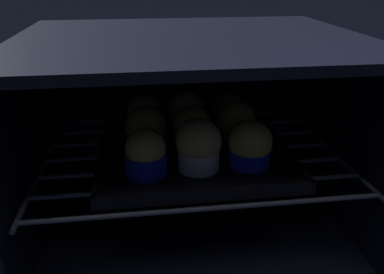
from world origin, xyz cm
name	(u,v)px	position (x,y,z in cm)	size (l,w,h in cm)	color
oven_cavity	(188,127)	(0.00, 26.25, 17.00)	(59.00, 47.00, 37.00)	black
oven_rack	(191,152)	(0.00, 22.00, 13.60)	(54.80, 42.00, 0.80)	#444756
baking_tray	(192,150)	(0.00, 20.76, 14.68)	(33.74, 33.74, 2.20)	black
muffin_row0_col0	(146,154)	(-8.65, 12.10, 18.71)	(6.87, 6.87, 7.74)	#1928B7
muffin_row0_col1	(198,146)	(-0.18, 12.64, 19.29)	(7.55, 7.55, 8.73)	silver
muffin_row0_col2	(250,146)	(8.69, 12.65, 18.73)	(7.40, 7.40, 7.96)	#1928B7
muffin_row1_col0	(146,130)	(-8.34, 20.63, 19.14)	(7.45, 7.45, 8.49)	#0C8C84
muffin_row1_col1	(192,129)	(0.02, 20.92, 18.79)	(7.30, 7.30, 8.17)	red
muffin_row1_col2	(236,125)	(8.23, 20.80, 19.21)	(7.27, 7.27, 8.53)	#1928B7
muffin_row2_col0	(145,115)	(-8.45, 29.55, 18.69)	(6.87, 6.87, 7.73)	#1928B7
muffin_row2_col1	(187,113)	(0.23, 29.47, 18.82)	(7.55, 7.55, 8.06)	#1928B7
muffin_row2_col2	(228,113)	(8.53, 29.24, 18.57)	(6.87, 6.87, 7.60)	#1928B7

